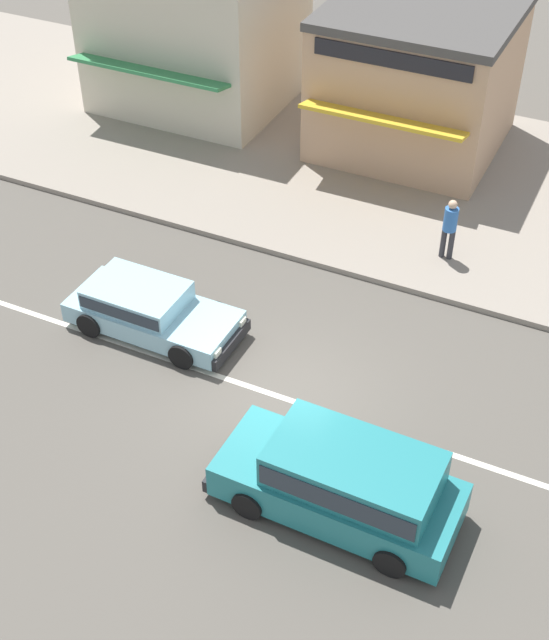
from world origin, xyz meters
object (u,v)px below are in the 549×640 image
at_px(hatchback_pale_blue_2, 148,308).
at_px(minivan_teal_0, 345,480).
at_px(pedestrian_near_clock, 450,225).
at_px(shopfront_mid_block, 196,18).
at_px(shopfront_corner_warung, 417,78).

bearing_deg(hatchback_pale_blue_2, minivan_teal_0, -26.15).
distance_m(minivan_teal_0, pedestrian_near_clock, 8.34).
bearing_deg(hatchback_pale_blue_2, shopfront_mid_block, 113.45).
distance_m(hatchback_pale_blue_2, pedestrian_near_clock, 7.60).
bearing_deg(hatchback_pale_blue_2, shopfront_corner_warung, 76.29).
bearing_deg(hatchback_pale_blue_2, pedestrian_near_clock, 45.38).
xyz_separation_m(pedestrian_near_clock, shopfront_mid_block, (-9.93, 5.22, 1.66)).
relative_size(pedestrian_near_clock, shopfront_corner_warung, 0.29).
bearing_deg(shopfront_mid_block, shopfront_corner_warung, 0.24).
height_order(hatchback_pale_blue_2, shopfront_mid_block, shopfront_mid_block).
distance_m(pedestrian_near_clock, shopfront_mid_block, 11.34).
bearing_deg(shopfront_corner_warung, minivan_teal_0, -76.13).
relative_size(pedestrian_near_clock, shopfront_mid_block, 0.28).
distance_m(minivan_teal_0, hatchback_pale_blue_2, 6.63).
xyz_separation_m(minivan_teal_0, shopfront_mid_block, (-10.55, 13.53, 1.92)).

